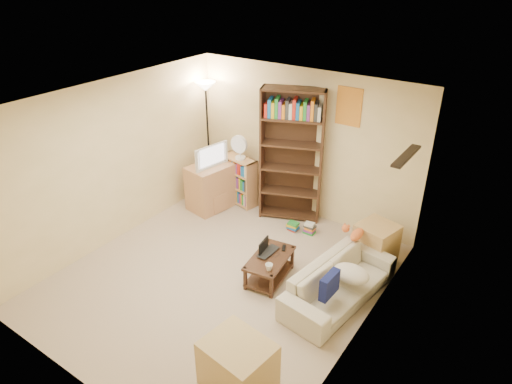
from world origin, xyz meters
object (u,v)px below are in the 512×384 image
short_bookshelf (239,180)px  side_table (376,243)px  laptop (271,254)px  end_cabinet (238,365)px  television (209,155)px  tall_bookshelf (292,153)px  sofa (340,282)px  mug (269,267)px  coffee_table (270,265)px  tv_stand (211,187)px  desk_fan (239,147)px  floor_lamp (207,106)px  tabby_cat (355,233)px

short_bookshelf → side_table: 2.71m
laptop → end_cabinet: (0.71, -1.74, -0.09)m
television → side_table: 3.08m
television → tall_bookshelf: (1.31, 0.52, 0.18)m
sofa → side_table: size_ratio=3.18×
short_bookshelf → mug: bearing=-33.5°
mug → short_bookshelf: 2.54m
coffee_table → tv_stand: tv_stand is taller
short_bookshelf → desk_fan: bearing=-30.6°
sofa → end_cabinet: 1.86m
short_bookshelf → floor_lamp: floor_lamp is taller
floor_lamp → end_cabinet: size_ratio=3.08×
coffee_table → floor_lamp: bearing=138.0°
tabby_cat → side_table: (0.19, 0.39, -0.30)m
coffee_table → end_cabinet: size_ratio=1.28×
tall_bookshelf → side_table: bearing=-34.2°
tv_stand → tabby_cat: bearing=5.0°
coffee_table → sofa: bearing=1.5°
mug → tall_bookshelf: size_ratio=0.05×
tv_stand → television: television is taller
tv_stand → short_bookshelf: (0.31, 0.43, 0.04)m
coffee_table → end_cabinet: bearing=-75.5°
sofa → tall_bookshelf: (-1.63, 1.47, 0.92)m
mug → short_bookshelf: short_bookshelf is taller
coffee_table → short_bookshelf: bearing=128.8°
sofa → end_cabinet: (-0.28, -1.84, 0.02)m
floor_lamp → end_cabinet: floor_lamp is taller
tabby_cat → mug: bearing=-121.8°
laptop → coffee_table: bearing=-164.2°
laptop → tall_bookshelf: (-0.64, 1.57, 0.80)m
side_table → short_bookshelf: bearing=174.0°
tv_stand → desk_fan: bearing=57.1°
television → desk_fan: (0.36, 0.39, 0.11)m
tabby_cat → mug: (-0.69, -1.12, -0.18)m
tall_bookshelf → coffee_table: bearing=-89.9°
sofa → side_table: side_table is taller
mug → tv_stand: (-2.11, 1.36, -0.01)m
short_bookshelf → tv_stand: bearing=-114.3°
tv_stand → side_table: size_ratio=1.38×
coffee_table → tall_bookshelf: (-0.66, 1.64, 0.96)m
tabby_cat → tall_bookshelf: (-1.50, 0.76, 0.59)m
laptop → tall_bookshelf: size_ratio=0.17×
laptop → short_bookshelf: size_ratio=0.44×
sofa → tv_stand: (-2.94, 0.95, 0.14)m
tabby_cat → tall_bookshelf: 1.78m
coffee_table → television: bearing=142.3°
sofa → short_bookshelf: 2.97m
desk_fan → tv_stand: bearing=-132.8°
sofa → short_bookshelf: bearing=70.5°
coffee_table → laptop: size_ratio=2.28×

